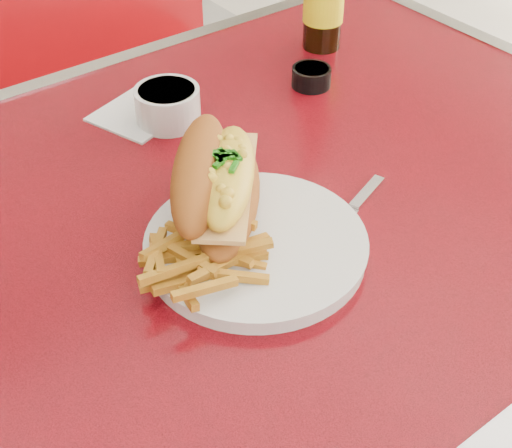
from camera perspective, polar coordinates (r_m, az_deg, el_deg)
diner_table at (r=0.95m, az=-2.44°, el=-6.05°), size 1.23×0.83×0.77m
booth_bench_far at (r=1.73m, az=-17.79°, el=2.37°), size 1.20×0.51×0.90m
dinner_plate at (r=0.77m, az=-0.00°, el=-1.72°), size 0.26×0.26×0.02m
mac_hoagie at (r=0.78m, az=-3.12°, el=3.43°), size 0.22×0.23×0.10m
fries_pile at (r=0.73m, az=-3.93°, el=-2.04°), size 0.13×0.13×0.03m
fork at (r=0.75m, az=-4.68°, el=-2.44°), size 0.04×0.15×0.00m
gravy_ramekin at (r=0.99m, az=-7.08°, el=9.48°), size 0.10×0.10×0.05m
sauce_cup_right at (r=1.07m, az=4.45°, el=11.73°), size 0.06×0.06×0.03m
knife at (r=0.83m, az=7.53°, el=0.94°), size 0.18×0.08×0.01m
paper_napkin at (r=1.02m, az=-9.41°, el=8.65°), size 0.14×0.14×0.00m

